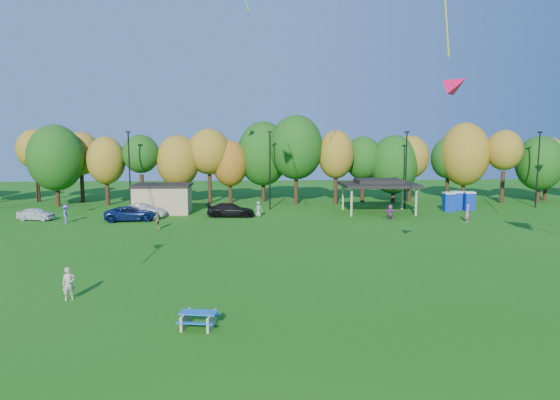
{
  "coord_description": "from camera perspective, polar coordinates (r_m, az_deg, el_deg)",
  "views": [
    {
      "loc": [
        -0.1,
        -17.59,
        8.38
      ],
      "look_at": [
        1.24,
        6.0,
        5.41
      ],
      "focal_mm": 32.0,
      "sensor_mm": 36.0,
      "label": 1
    }
  ],
  "objects": [
    {
      "name": "ground",
      "position": [
        19.48,
        -2.79,
        -18.32
      ],
      "size": [
        160.0,
        160.0,
        0.0
      ],
      "primitive_type": "plane",
      "color": "#19600F",
      "rests_on": "ground"
    },
    {
      "name": "tree_line",
      "position": [
        63.16,
        -4.11,
        4.91
      ],
      "size": [
        93.57,
        10.55,
        11.15
      ],
      "color": "black",
      "rests_on": "ground"
    },
    {
      "name": "lamp_posts",
      "position": [
        57.73,
        -1.17,
        3.71
      ],
      "size": [
        64.5,
        0.25,
        9.09
      ],
      "color": "black",
      "rests_on": "ground"
    },
    {
      "name": "utility_building",
      "position": [
        56.86,
        -13.26,
        0.17
      ],
      "size": [
        6.3,
        4.3,
        3.25
      ],
      "color": "tan",
      "rests_on": "ground"
    },
    {
      "name": "pavilion",
      "position": [
        56.61,
        11.19,
        1.81
      ],
      "size": [
        8.2,
        6.2,
        3.77
      ],
      "color": "tan",
      "rests_on": "ground"
    },
    {
      "name": "porta_potties",
      "position": [
        60.97,
        19.65,
        -0.11
      ],
      "size": [
        3.75,
        2.11,
        2.18
      ],
      "color": "#0C30A5",
      "rests_on": "ground"
    },
    {
      "name": "picnic_table",
      "position": [
        22.99,
        -9.29,
        -13.2
      ],
      "size": [
        1.87,
        1.64,
        0.71
      ],
      "rotation": [
        0.0,
        0.0,
        -0.19
      ],
      "color": "tan",
      "rests_on": "ground"
    },
    {
      "name": "kite_flyer",
      "position": [
        28.31,
        -23.0,
        -8.8
      ],
      "size": [
        0.75,
        0.67,
        1.74
      ],
      "primitive_type": "imported",
      "rotation": [
        0.0,
        0.0,
        0.5
      ],
      "color": "#CAB297",
      "rests_on": "ground"
    },
    {
      "name": "car_a",
      "position": [
        56.49,
        -26.11,
        -1.44
      ],
      "size": [
        4.0,
        2.29,
        1.28
      ],
      "primitive_type": "imported",
      "rotation": [
        0.0,
        0.0,
        1.35
      ],
      "color": "white",
      "rests_on": "ground"
    },
    {
      "name": "car_b",
      "position": [
        54.09,
        -15.37,
        -1.21
      ],
      "size": [
        4.64,
        1.98,
        1.49
      ],
      "primitive_type": "imported",
      "rotation": [
        0.0,
        0.0,
        1.48
      ],
      "color": "#A3A3A8",
      "rests_on": "ground"
    },
    {
      "name": "car_c",
      "position": [
        52.6,
        -16.59,
        -1.49
      ],
      "size": [
        5.56,
        3.12,
        1.47
      ],
      "primitive_type": "imported",
      "rotation": [
        0.0,
        0.0,
        1.7
      ],
      "color": "navy",
      "rests_on": "ground"
    },
    {
      "name": "car_d",
      "position": [
        53.14,
        -5.64,
        -1.14
      ],
      "size": [
        5.12,
        2.28,
        1.46
      ],
      "primitive_type": "imported",
      "rotation": [
        0.0,
        0.0,
        1.52
      ],
      "color": "black",
      "rests_on": "ground"
    },
    {
      "name": "far_person_1",
      "position": [
        52.94,
        20.62,
        -1.43
      ],
      "size": [
        0.73,
        0.77,
        1.77
      ],
      "primitive_type": "imported",
      "rotation": [
        0.0,
        0.0,
        4.06
      ],
      "color": "#CA5FA2",
      "rests_on": "ground"
    },
    {
      "name": "far_person_2",
      "position": [
        52.73,
        -2.48,
        -1.05
      ],
      "size": [
        0.99,
        0.92,
        1.7
      ],
      "primitive_type": "imported",
      "rotation": [
        0.0,
        0.0,
        2.53
      ],
      "color": "gray",
      "rests_on": "ground"
    },
    {
      "name": "far_person_3",
      "position": [
        52.03,
        12.48,
        -1.38
      ],
      "size": [
        1.56,
        0.88,
        1.61
      ],
      "primitive_type": "imported",
      "rotation": [
        0.0,
        0.0,
        5.99
      ],
      "color": "#903C83",
      "rests_on": "ground"
    },
    {
      "name": "far_person_4",
      "position": [
        46.8,
        -13.85,
        -2.28
      ],
      "size": [
        0.93,
        1.07,
        1.73
      ],
      "primitive_type": "imported",
      "rotation": [
        0.0,
        0.0,
        0.96
      ],
      "color": "#858752",
      "rests_on": "ground"
    },
    {
      "name": "far_person_5",
      "position": [
        53.33,
        -23.26,
        -1.46
      ],
      "size": [
        0.97,
        1.32,
        1.83
      ],
      "primitive_type": "imported",
      "rotation": [
        0.0,
        0.0,
        1.84
      ],
      "color": "#6352B6",
      "rests_on": "ground"
    },
    {
      "name": "kite_0",
      "position": [
        24.49,
        19.56,
        12.38
      ],
      "size": [
        1.67,
        1.63,
        1.36
      ],
      "color": "#E50C42"
    }
  ]
}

